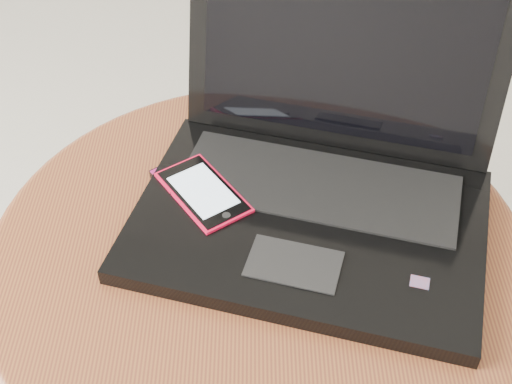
{
  "coord_description": "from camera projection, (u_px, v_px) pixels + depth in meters",
  "views": [
    {
      "loc": [
        0.09,
        -0.46,
        1.07
      ],
      "look_at": [
        0.09,
        0.09,
        0.55
      ],
      "focal_mm": 49.59,
      "sensor_mm": 36.0,
      "label": 1
    }
  ],
  "objects": [
    {
      "name": "table",
      "position": [
        258.0,
        300.0,
        0.86
      ],
      "size": [
        0.61,
        0.61,
        0.49
      ],
      "color": "#582D19",
      "rests_on": "ground"
    },
    {
      "name": "laptop",
      "position": [
        319.0,
        173.0,
        0.8
      ],
      "size": [
        0.46,
        0.42,
        0.25
      ],
      "color": "black",
      "rests_on": "table"
    },
    {
      "name": "phone_black",
      "position": [
        199.0,
        190.0,
        0.84
      ],
      "size": [
        0.12,
        0.14,
        0.01
      ],
      "color": "black",
      "rests_on": "table"
    },
    {
      "name": "phone_pink",
      "position": [
        203.0,
        195.0,
        0.82
      ],
      "size": [
        0.12,
        0.13,
        0.01
      ],
      "color": "#F30F38",
      "rests_on": "phone_black"
    }
  ]
}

